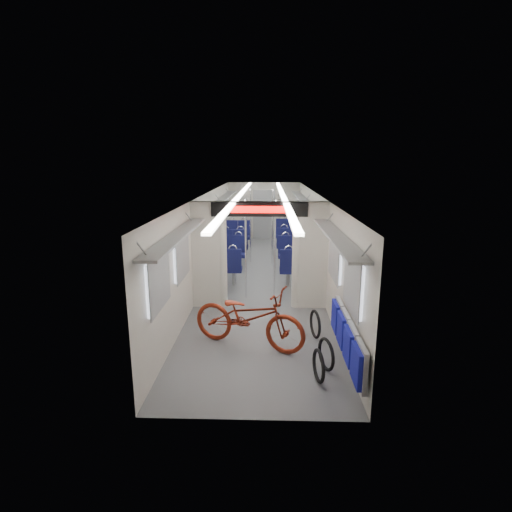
# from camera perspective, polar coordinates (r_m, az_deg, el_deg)

# --- Properties ---
(carriage) EXTENTS (12.00, 12.02, 2.31)m
(carriage) POSITION_cam_1_polar(r_m,az_deg,el_deg) (10.19, 0.71, 4.25)
(carriage) COLOR #515456
(carriage) RESTS_ON ground
(bicycle) EXTENTS (2.15, 1.41, 1.07)m
(bicycle) POSITION_cam_1_polar(r_m,az_deg,el_deg) (6.86, -1.07, -8.70)
(bicycle) COLOR maroon
(bicycle) RESTS_ON ground
(flip_bench) EXTENTS (0.12, 2.15, 0.57)m
(flip_bench) POSITION_cam_1_polar(r_m,az_deg,el_deg) (6.14, 12.84, -11.32)
(flip_bench) COLOR gray
(flip_bench) RESTS_ON carriage
(bike_hoop_a) EXTENTS (0.14, 0.50, 0.50)m
(bike_hoop_a) POSITION_cam_1_polar(r_m,az_deg,el_deg) (6.02, 8.92, -15.45)
(bike_hoop_a) COLOR black
(bike_hoop_a) RESTS_ON ground
(bike_hoop_b) EXTENTS (0.21, 0.50, 0.51)m
(bike_hoop_b) POSITION_cam_1_polar(r_m,az_deg,el_deg) (6.34, 9.97, -13.85)
(bike_hoop_b) COLOR black
(bike_hoop_b) RESTS_ON ground
(bike_hoop_c) EXTENTS (0.16, 0.52, 0.52)m
(bike_hoop_c) POSITION_cam_1_polar(r_m,az_deg,el_deg) (7.37, 8.44, -9.77)
(bike_hoop_c) COLOR black
(bike_hoop_c) RESTS_ON ground
(seat_bay_near_left) EXTENTS (0.90, 2.02, 1.08)m
(seat_bay_near_left) POSITION_cam_1_polar(r_m,az_deg,el_deg) (11.08, -4.08, -0.13)
(seat_bay_near_left) COLOR #0D0F3A
(seat_bay_near_left) RESTS_ON ground
(seat_bay_near_right) EXTENTS (0.90, 2.03, 1.09)m
(seat_bay_near_right) POSITION_cam_1_polar(r_m,az_deg,el_deg) (11.00, 5.64, -0.25)
(seat_bay_near_right) COLOR #0D0F3A
(seat_bay_near_right) RESTS_ON ground
(seat_bay_far_left) EXTENTS (0.93, 2.16, 1.13)m
(seat_bay_far_left) POSITION_cam_1_polar(r_m,az_deg,el_deg) (13.80, -2.91, 2.64)
(seat_bay_far_left) COLOR #0D0F3A
(seat_bay_far_left) RESTS_ON ground
(seat_bay_far_right) EXTENTS (0.95, 2.24, 1.15)m
(seat_bay_far_right) POSITION_cam_1_polar(r_m,az_deg,el_deg) (14.05, 4.81, 2.85)
(seat_bay_far_right) COLOR #0D0F3A
(seat_bay_far_right) RESTS_ON ground
(stanchion_near_left) EXTENTS (0.04, 0.04, 2.30)m
(stanchion_near_left) POSITION_cam_1_polar(r_m,az_deg,el_deg) (9.10, -1.47, 0.90)
(stanchion_near_left) COLOR silver
(stanchion_near_left) RESTS_ON ground
(stanchion_near_right) EXTENTS (0.04, 0.04, 2.30)m
(stanchion_near_right) POSITION_cam_1_polar(r_m,az_deg,el_deg) (8.95, 2.69, 0.68)
(stanchion_near_right) COLOR silver
(stanchion_near_right) RESTS_ON ground
(stanchion_far_left) EXTENTS (0.04, 0.04, 2.30)m
(stanchion_far_left) POSITION_cam_1_polar(r_m,az_deg,el_deg) (12.45, -0.79, 4.28)
(stanchion_far_left) COLOR silver
(stanchion_far_left) RESTS_ON ground
(stanchion_far_right) EXTENTS (0.04, 0.04, 2.30)m
(stanchion_far_right) POSITION_cam_1_polar(r_m,az_deg,el_deg) (12.19, 2.34, 4.07)
(stanchion_far_right) COLOR silver
(stanchion_far_right) RESTS_ON ground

